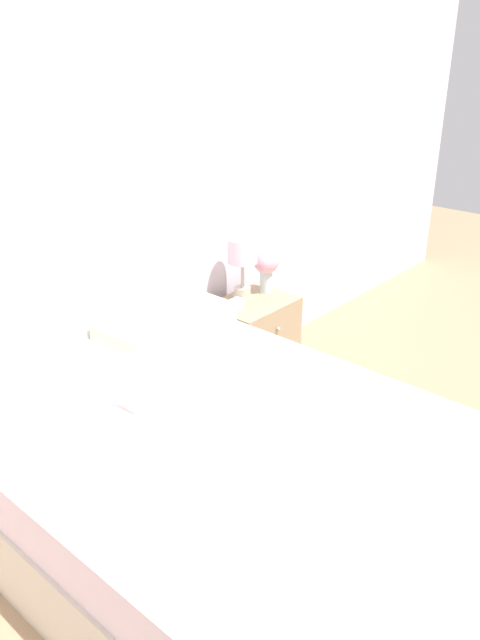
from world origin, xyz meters
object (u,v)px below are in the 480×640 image
at_px(alarm_clock, 237,305).
at_px(nightstand, 253,342).
at_px(flower_vase, 267,265).
at_px(bed, 225,481).
at_px(table_lamp, 243,257).

bearing_deg(alarm_clock, nightstand, 4.75).
bearing_deg(alarm_clock, flower_vase, 8.94).
xyz_separation_m(bed, alarm_clock, (0.96, 0.79, 0.26)).
bearing_deg(flower_vase, alarm_clock, -171.06).
distance_m(nightstand, table_lamp, 0.55).
bearing_deg(nightstand, flower_vase, 12.89).
distance_m(table_lamp, alarm_clock, 0.29).
xyz_separation_m(flower_vase, alarm_clock, (-0.33, -0.05, -0.15)).
height_order(table_lamp, flower_vase, table_lamp).
distance_m(bed, nightstand, 1.38).
bearing_deg(table_lamp, flower_vase, -10.09).
bearing_deg(table_lamp, alarm_clock, -149.78).
relative_size(table_lamp, flower_vase, 1.35).
distance_m(bed, alarm_clock, 1.27).
distance_m(nightstand, alarm_clock, 0.35).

